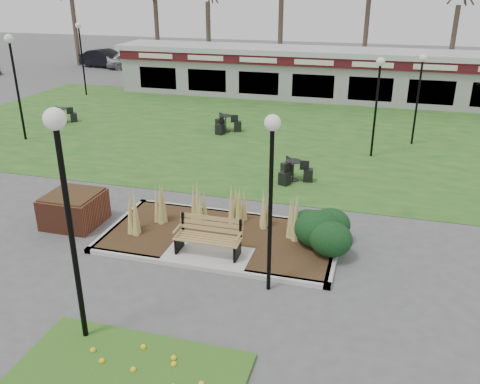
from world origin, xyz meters
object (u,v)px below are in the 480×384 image
(brick_planter, at_px, (74,209))
(lamp_post_far_left, at_px, (80,43))
(bistro_set_b, at_px, (226,126))
(lamp_post_near_right, at_px, (271,167))
(lamp_post_near_left, at_px, (63,179))
(lamp_post_mid_left, at_px, (13,64))
(car_black, at_px, (106,58))
(car_silver, at_px, (134,60))
(bistro_set_a, at_px, (63,118))
(park_bench, at_px, (209,236))
(lamp_post_mid_right, at_px, (420,80))
(lamp_post_far_right, at_px, (378,86))
(bistro_set_c, at_px, (293,174))
(food_pavilion, at_px, (317,73))

(brick_planter, distance_m, lamp_post_far_left, 18.75)
(bistro_set_b, bearing_deg, lamp_post_near_right, -68.52)
(lamp_post_near_left, bearing_deg, brick_planter, 124.44)
(lamp_post_mid_left, bearing_deg, car_black, 109.41)
(car_silver, relative_size, car_black, 0.97)
(bistro_set_a, bearing_deg, park_bench, -43.02)
(lamp_post_near_left, relative_size, lamp_post_far_left, 1.09)
(lamp_post_mid_right, bearing_deg, lamp_post_near_right, -105.58)
(lamp_post_mid_left, distance_m, lamp_post_far_right, 15.09)
(lamp_post_mid_right, xyz_separation_m, lamp_post_far_left, (-19.12, 5.19, 0.35))
(lamp_post_far_right, bearing_deg, car_black, 141.38)
(lamp_post_mid_left, height_order, bistro_set_c, lamp_post_mid_left)
(lamp_post_near_left, distance_m, lamp_post_far_left, 24.00)
(food_pavilion, distance_m, lamp_post_far_left, 14.21)
(bistro_set_c, bearing_deg, food_pavilion, 94.62)
(lamp_post_near_right, distance_m, bistro_set_b, 13.50)
(food_pavilion, xyz_separation_m, lamp_post_near_left, (-1.31, -23.46, 1.93))
(lamp_post_far_right, bearing_deg, bistro_set_c, -126.10)
(car_black, bearing_deg, lamp_post_far_right, -119.15)
(car_silver, bearing_deg, car_black, 67.30)
(lamp_post_mid_left, bearing_deg, lamp_post_far_left, 105.35)
(lamp_post_mid_right, relative_size, bistro_set_b, 2.73)
(lamp_post_near_right, bearing_deg, bistro_set_c, 95.62)
(food_pavilion, distance_m, car_black, 19.37)
(park_bench, height_order, lamp_post_far_right, lamp_post_far_right)
(park_bench, bearing_deg, bistro_set_a, 136.98)
(lamp_post_far_right, xyz_separation_m, bistro_set_a, (-15.02, 1.18, -2.60))
(lamp_post_near_left, xyz_separation_m, bistro_set_c, (2.43, 9.63, -3.14))
(lamp_post_far_right, bearing_deg, bistro_set_b, 164.58)
(park_bench, relative_size, lamp_post_near_right, 0.41)
(bistro_set_c, bearing_deg, car_black, 132.54)
(food_pavilion, height_order, bistro_set_a, food_pavilion)
(food_pavilion, xyz_separation_m, lamp_post_near_right, (1.80, -20.76, 1.53))
(lamp_post_far_right, bearing_deg, lamp_post_mid_left, -173.13)
(brick_planter, height_order, food_pavilion, food_pavilion)
(food_pavilion, xyz_separation_m, bistro_set_c, (1.12, -13.83, -1.21))
(park_bench, bearing_deg, food_pavilion, 90.00)
(lamp_post_mid_left, relative_size, lamp_post_mid_right, 1.19)
(park_bench, height_order, lamp_post_near_left, lamp_post_near_left)
(lamp_post_far_right, height_order, car_silver, lamp_post_far_right)
(food_pavilion, bearing_deg, brick_planter, -103.06)
(lamp_post_mid_left, bearing_deg, bistro_set_b, 23.93)
(bistro_set_a, height_order, bistro_set_c, bistro_set_c)
(park_bench, relative_size, lamp_post_near_left, 0.36)
(lamp_post_near_left, height_order, car_silver, lamp_post_near_left)
(lamp_post_near_right, relative_size, lamp_post_far_right, 1.05)
(lamp_post_far_right, distance_m, car_silver, 25.99)
(park_bench, relative_size, car_silver, 0.40)
(lamp_post_mid_right, bearing_deg, lamp_post_far_right, -127.06)
(brick_planter, height_order, lamp_post_near_right, lamp_post_near_right)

